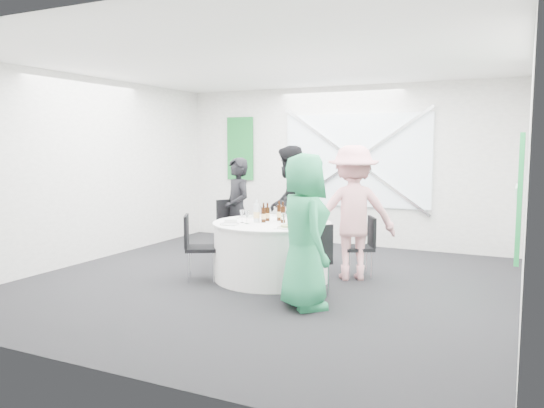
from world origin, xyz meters
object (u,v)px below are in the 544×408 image
at_px(person_man_back, 289,204).
at_px(green_water_bottle, 293,213).
at_px(person_woman_pink, 353,213).
at_px(chair_back_left, 233,226).
at_px(person_man_back_left, 237,211).
at_px(banquet_table, 272,250).
at_px(chair_back, 299,226).
at_px(chair_back_right, 364,242).
at_px(chair_front_right, 313,255).
at_px(person_woman_green, 304,231).
at_px(chair_front_left, 195,242).
at_px(clear_water_bottle, 257,213).

relative_size(person_man_back, green_water_bottle, 5.76).
height_order(person_woman_pink, green_water_bottle, person_woman_pink).
xyz_separation_m(chair_back_left, person_man_back, (0.69, 0.51, 0.32)).
xyz_separation_m(person_man_back_left, green_water_bottle, (1.12, -0.50, 0.09)).
relative_size(banquet_table, person_woman_pink, 0.88).
distance_m(chair_back, chair_back_left, 1.04).
height_order(chair_back_right, chair_front_right, chair_front_right).
xyz_separation_m(chair_back, chair_back_right, (1.20, -0.63, -0.05)).
relative_size(chair_front_right, green_water_bottle, 2.83).
xyz_separation_m(banquet_table, green_water_bottle, (0.24, 0.13, 0.50)).
height_order(person_man_back_left, person_woman_green, person_woman_green).
height_order(chair_front_left, clear_water_bottle, clear_water_bottle).
xyz_separation_m(person_woman_green, green_water_bottle, (-0.61, 1.11, 0.04)).
xyz_separation_m(chair_back_left, chair_front_right, (1.73, -1.16, -0.06)).
xyz_separation_m(chair_front_left, clear_water_bottle, (0.69, 0.42, 0.37)).
xyz_separation_m(chair_back, chair_front_left, (-0.75, -1.74, -0.02)).
relative_size(person_woman_pink, person_woman_green, 1.05).
bearing_deg(person_man_back_left, person_man_back, 69.03).
relative_size(chair_back_left, chair_front_right, 1.11).
relative_size(chair_front_left, person_man_back_left, 0.55).
bearing_deg(chair_back_right, chair_back, -146.69).
relative_size(person_man_back, person_woman_green, 1.05).
height_order(chair_front_left, green_water_bottle, green_water_bottle).
height_order(chair_front_left, person_man_back, person_man_back).
relative_size(chair_back_right, chair_front_left, 0.95).
relative_size(chair_front_left, person_woman_green, 0.51).
height_order(chair_back, person_man_back_left, person_man_back_left).
distance_m(banquet_table, person_woman_green, 1.37).
height_order(person_man_back, clear_water_bottle, person_man_back).
bearing_deg(clear_water_bottle, chair_back_right, 28.34).
height_order(chair_front_right, person_woman_pink, person_woman_pink).
relative_size(banquet_table, chair_back_right, 1.90).
bearing_deg(person_woman_green, green_water_bottle, -12.24).
bearing_deg(chair_front_right, person_man_back_left, -89.77).
xyz_separation_m(chair_back_right, person_man_back_left, (-1.96, 0.04, 0.32)).
height_order(chair_back, green_water_bottle, green_water_bottle).
xyz_separation_m(chair_front_left, green_water_bottle, (1.11, 0.64, 0.38)).
relative_size(chair_back, chair_front_right, 1.03).
relative_size(chair_front_right, clear_water_bottle, 2.90).
relative_size(chair_front_left, person_man_back, 0.49).
distance_m(chair_front_right, clear_water_bottle, 1.19).
height_order(banquet_table, person_man_back_left, person_man_back_left).
bearing_deg(banquet_table, person_woman_green, -48.75).
distance_m(chair_back_right, person_woman_green, 1.63).
distance_m(chair_back_left, person_man_back, 0.92).
bearing_deg(person_man_back, banquet_table, -0.00).
bearing_deg(person_woman_green, chair_front_right, -35.86).
distance_m(person_man_back_left, person_woman_pink, 1.85).
relative_size(green_water_bottle, clear_water_bottle, 1.02).
height_order(chair_front_left, person_woman_pink, person_woman_pink).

